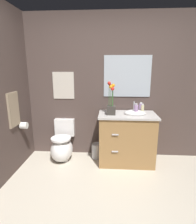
{
  "coord_description": "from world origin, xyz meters",
  "views": [
    {
      "loc": [
        -0.01,
        -1.58,
        1.61
      ],
      "look_at": [
        -0.2,
        1.31,
        0.9
      ],
      "focal_mm": 29.48,
      "sensor_mm": 36.0,
      "label": 1
    }
  ],
  "objects_px": {
    "vanity_cabinet": "(127,138)",
    "flower_vase": "(111,104)",
    "toilet": "(62,146)",
    "wall_poster": "(63,86)",
    "toilet_paper_roll": "(24,125)",
    "trash_bin": "(97,151)",
    "hand_wash_bottle": "(136,110)",
    "hanging_towel": "(14,110)",
    "soap_bottle": "(141,108)",
    "wall_mirror": "(127,76)",
    "lotion_bottle": "(142,110)"
  },
  "relations": [
    {
      "from": "trash_bin",
      "to": "wall_mirror",
      "type": "xyz_separation_m",
      "value": [
        0.52,
        0.18,
        1.31
      ]
    },
    {
      "from": "wall_poster",
      "to": "wall_mirror",
      "type": "xyz_separation_m",
      "value": [
        1.12,
        0.0,
        0.16
      ]
    },
    {
      "from": "vanity_cabinet",
      "to": "lotion_bottle",
      "type": "distance_m",
      "value": 0.55
    },
    {
      "from": "toilet",
      "to": "wall_poster",
      "type": "height_order",
      "value": "wall_poster"
    },
    {
      "from": "hand_wash_bottle",
      "to": "soap_bottle",
      "type": "bearing_deg",
      "value": 55.49
    },
    {
      "from": "flower_vase",
      "to": "soap_bottle",
      "type": "xyz_separation_m",
      "value": [
        0.49,
        0.13,
        -0.1
      ]
    },
    {
      "from": "lotion_bottle",
      "to": "toilet_paper_roll",
      "type": "relative_size",
      "value": 1.59
    },
    {
      "from": "wall_poster",
      "to": "hanging_towel",
      "type": "xyz_separation_m",
      "value": [
        -0.62,
        -0.62,
        -0.3
      ]
    },
    {
      "from": "lotion_bottle",
      "to": "toilet_paper_roll",
      "type": "bearing_deg",
      "value": -175.07
    },
    {
      "from": "wall_mirror",
      "to": "wall_poster",
      "type": "bearing_deg",
      "value": 180.0
    },
    {
      "from": "trash_bin",
      "to": "hanging_towel",
      "type": "height_order",
      "value": "hanging_towel"
    },
    {
      "from": "trash_bin",
      "to": "hanging_towel",
      "type": "bearing_deg",
      "value": -160.23
    },
    {
      "from": "toilet",
      "to": "lotion_bottle",
      "type": "relative_size",
      "value": 3.94
    },
    {
      "from": "wall_poster",
      "to": "toilet_paper_roll",
      "type": "bearing_deg",
      "value": -140.67
    },
    {
      "from": "hand_wash_bottle",
      "to": "trash_bin",
      "type": "relative_size",
      "value": 0.69
    },
    {
      "from": "lotion_bottle",
      "to": "wall_mirror",
      "type": "xyz_separation_m",
      "value": [
        -0.24,
        0.3,
        0.51
      ]
    },
    {
      "from": "soap_bottle",
      "to": "lotion_bottle",
      "type": "relative_size",
      "value": 1.02
    },
    {
      "from": "vanity_cabinet",
      "to": "flower_vase",
      "type": "bearing_deg",
      "value": -172.08
    },
    {
      "from": "vanity_cabinet",
      "to": "soap_bottle",
      "type": "xyz_separation_m",
      "value": [
        0.22,
        0.1,
        0.5
      ]
    },
    {
      "from": "wall_mirror",
      "to": "toilet_paper_roll",
      "type": "height_order",
      "value": "wall_mirror"
    },
    {
      "from": "toilet",
      "to": "vanity_cabinet",
      "type": "bearing_deg",
      "value": -1.35
    },
    {
      "from": "hand_wash_bottle",
      "to": "toilet",
      "type": "bearing_deg",
      "value": 176.53
    },
    {
      "from": "lotion_bottle",
      "to": "hanging_towel",
      "type": "relative_size",
      "value": 0.34
    },
    {
      "from": "toilet",
      "to": "trash_bin",
      "type": "height_order",
      "value": "toilet"
    },
    {
      "from": "toilet",
      "to": "toilet_paper_roll",
      "type": "xyz_separation_m",
      "value": [
        -0.57,
        -0.2,
        0.44
      ]
    },
    {
      "from": "vanity_cabinet",
      "to": "wall_poster",
      "type": "xyz_separation_m",
      "value": [
        -1.12,
        0.29,
        0.85
      ]
    },
    {
      "from": "soap_bottle",
      "to": "wall_poster",
      "type": "height_order",
      "value": "wall_poster"
    },
    {
      "from": "soap_bottle",
      "to": "hanging_towel",
      "type": "bearing_deg",
      "value": -167.82
    },
    {
      "from": "toilet",
      "to": "hand_wash_bottle",
      "type": "bearing_deg",
      "value": -3.47
    },
    {
      "from": "trash_bin",
      "to": "toilet_paper_roll",
      "type": "relative_size",
      "value": 2.47
    },
    {
      "from": "lotion_bottle",
      "to": "hanging_towel",
      "type": "bearing_deg",
      "value": -170.68
    },
    {
      "from": "trash_bin",
      "to": "hand_wash_bottle",
      "type": "bearing_deg",
      "value": -14.05
    },
    {
      "from": "hanging_towel",
      "to": "soap_bottle",
      "type": "bearing_deg",
      "value": 12.18
    },
    {
      "from": "flower_vase",
      "to": "hanging_towel",
      "type": "xyz_separation_m",
      "value": [
        -1.47,
        -0.29,
        -0.05
      ]
    },
    {
      "from": "flower_vase",
      "to": "hand_wash_bottle",
      "type": "height_order",
      "value": "flower_vase"
    },
    {
      "from": "wall_mirror",
      "to": "flower_vase",
      "type": "bearing_deg",
      "value": -129.01
    },
    {
      "from": "flower_vase",
      "to": "lotion_bottle",
      "type": "bearing_deg",
      "value": 3.8
    },
    {
      "from": "toilet",
      "to": "flower_vase",
      "type": "bearing_deg",
      "value": -4.32
    },
    {
      "from": "trash_bin",
      "to": "toilet_paper_roll",
      "type": "height_order",
      "value": "toilet_paper_roll"
    },
    {
      "from": "trash_bin",
      "to": "hanging_towel",
      "type": "xyz_separation_m",
      "value": [
        -1.22,
        -0.44,
        0.85
      ]
    },
    {
      "from": "toilet",
      "to": "lotion_bottle",
      "type": "distance_m",
      "value": 1.52
    },
    {
      "from": "flower_vase",
      "to": "soap_bottle",
      "type": "height_order",
      "value": "flower_vase"
    },
    {
      "from": "hand_wash_bottle",
      "to": "toilet_paper_roll",
      "type": "height_order",
      "value": "hand_wash_bottle"
    },
    {
      "from": "toilet_paper_roll",
      "to": "hand_wash_bottle",
      "type": "bearing_deg",
      "value": 3.82
    },
    {
      "from": "vanity_cabinet",
      "to": "soap_bottle",
      "type": "distance_m",
      "value": 0.55
    },
    {
      "from": "vanity_cabinet",
      "to": "flower_vase",
      "type": "height_order",
      "value": "flower_vase"
    },
    {
      "from": "toilet",
      "to": "hanging_towel",
      "type": "relative_size",
      "value": 1.33
    },
    {
      "from": "wall_mirror",
      "to": "toilet_paper_roll",
      "type": "distance_m",
      "value": 1.91
    },
    {
      "from": "toilet",
      "to": "hand_wash_bottle",
      "type": "relative_size",
      "value": 3.7
    },
    {
      "from": "soap_bottle",
      "to": "trash_bin",
      "type": "relative_size",
      "value": 0.66
    }
  ]
}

